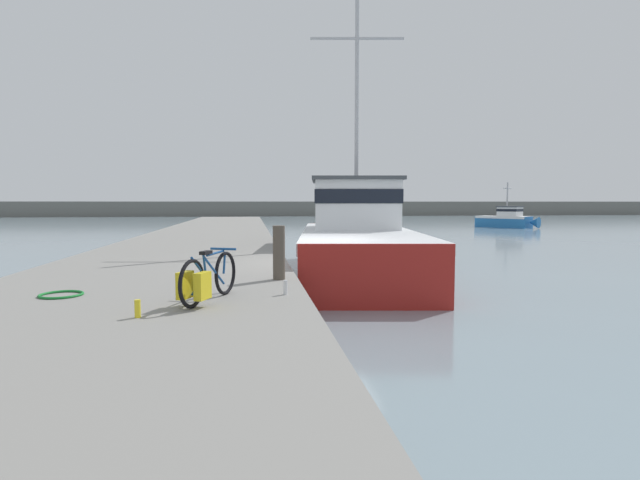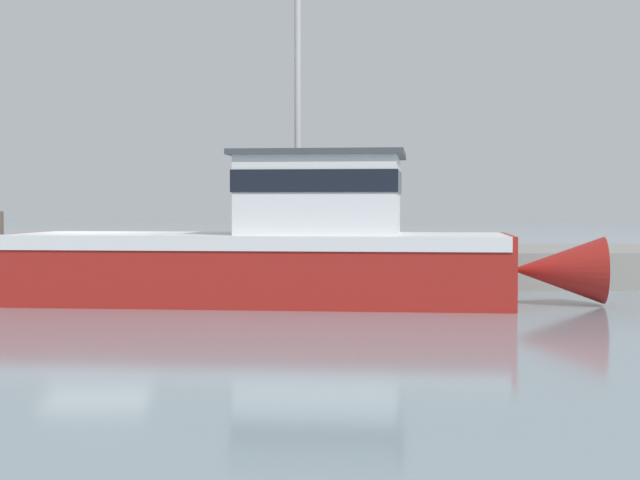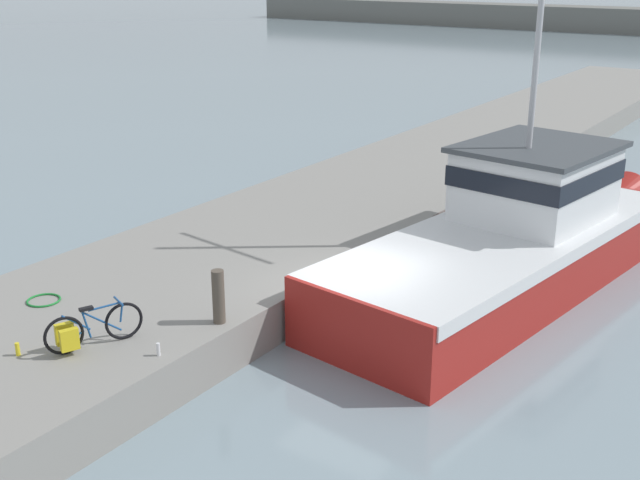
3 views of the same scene
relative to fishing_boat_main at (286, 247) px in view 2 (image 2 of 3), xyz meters
The scene contains 3 objects.
ground_plane 4.98m from the fishing_boat_main, 110.90° to the right, with size 320.00×320.00×0.00m, color gray.
dock_pier 7.28m from the fishing_boat_main, 141.46° to the right, with size 5.91×80.00×0.94m, color gray.
fishing_boat_main is the anchor object (origin of this frame).
Camera 2 is at (23.30, 4.60, 2.12)m, focal length 55.00 mm.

